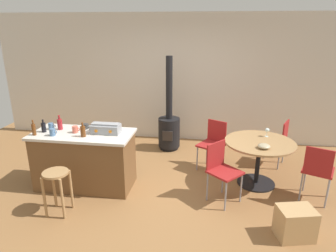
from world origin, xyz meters
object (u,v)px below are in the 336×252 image
Objects in this scene: wood_stove at (169,127)px; bottle_3 at (44,127)px; kitchen_island at (85,160)px; bottle_1 at (60,124)px; folding_chair_right at (213,141)px; serving_bowl at (264,146)px; wooden_stool at (57,183)px; wine_glass at (267,130)px; toolbox at (106,128)px; bottle_0 at (34,129)px; cup_0 at (75,129)px; cup_1 at (51,126)px; cardboard_box at (295,223)px; folding_chair_left at (277,139)px; folding_chair_near at (221,168)px; folding_chair_far at (318,169)px; cup_3 at (86,126)px; bottle_2 at (83,131)px; cup_2 at (53,132)px; dining_table at (259,152)px.

wood_stove reaches higher than bottle_3.
kitchen_island is 6.65× the size of bottle_1.
folding_chair_right is 4.78× the size of serving_bowl.
wine_glass reaches higher than wooden_stool.
serving_bowl is at bearing 3.41° from toolbox.
toolbox is 2.19× the size of bottle_3.
bottle_0 is at bearing 136.59° from wooden_stool.
cup_0 is 1.07× the size of cup_1.
bottle_1 is at bearing 164.87° from cardboard_box.
folding_chair_left is at bearing 32.03° from wooden_stool.
folding_chair_right is at bearing 97.08° from folding_chair_near.
toolbox is 0.77m from bottle_1.
folding_chair_far is 3.88m from bottle_1.
bottle_3 reaches higher than kitchen_island.
bottle_3 is at bearing -174.88° from cup_0.
bottle_1 is 0.24m from bottle_3.
cup_3 is at bearing 87.17° from wooden_stool.
bottle_0 is at bearing -177.85° from folding_chair_near.
folding_chair_right is 6.84× the size of cup_3.
bottle_1 is (-1.49, -1.59, 0.51)m from wood_stove.
wine_glass is (2.83, 0.71, 0.39)m from kitchen_island.
toolbox is 0.96m from bottle_3.
bottle_2 is at bearing -144.83° from toolbox.
kitchen_island is 3.52× the size of toolbox.
cup_3 is (-2.00, -0.74, 0.43)m from folding_chair_right.
folding_chair_near is 2.08m from bottle_2.
toolbox is at bearing 5.68° from bottle_3.
folding_chair_far is 3.12m from toolbox.
toolbox is 0.77m from cup_2.
bottle_1 reaches higher than folding_chair_left.
folding_chair_far is 1.23m from folding_chair_left.
folding_chair_near is at bearing 1.92° from cup_2.
wood_stove is 3.16m from cardboard_box.
serving_bowl is at bearing 6.72° from cup_2.
bottle_3 is at bearing 148.76° from cup_2.
toolbox is at bearing -176.59° from serving_bowl.
serving_bowl is at bearing -102.82° from wine_glass.
bottle_1 reaches higher than bottle_3.
bottle_3 is (-0.53, 0.71, 0.51)m from wooden_stool.
dining_table is 1.25× the size of folding_chair_near.
bottle_2 reaches higher than folding_chair_near.
bottle_1 reaches higher than bottle_2.
bottle_1 reaches higher than cup_3.
cup_2 is 0.28× the size of cardboard_box.
kitchen_island is 12.23× the size of cup_0.
folding_chair_left is 3.73m from bottle_1.
dining_table is 1.27× the size of folding_chair_left.
wood_stove is at bearing 51.94° from cup_2.
wood_stove is at bearing 46.88° from bottle_1.
dining_table is at bearing 151.79° from folding_chair_far.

